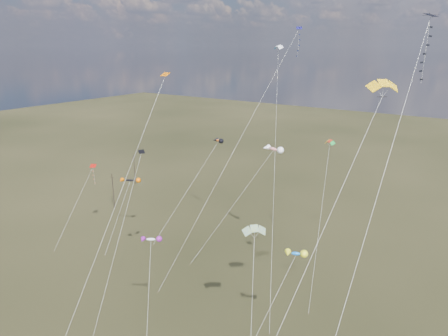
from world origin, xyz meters
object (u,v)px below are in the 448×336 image
Objects in this scene: utility_pole_far at (134,169)px; novelty_black_orange at (130,180)px; utility_pole_near at (113,191)px; diamond_black_high at (416,81)px; parafoil_yellow at (383,85)px.

utility_pole_far is 31.59m from novelty_black_orange.
utility_pole_near is 17.45m from novelty_black_orange.
novelty_black_orange is at bearing -44.29° from utility_pole_far.
utility_pole_near is 70.05m from diamond_black_high.
utility_pole_near is at bearing 163.22° from diamond_black_high.
diamond_black_high is 52.98m from novelty_black_orange.
novelty_black_orange is at bearing -28.07° from utility_pole_near.
utility_pole_near is at bearing -60.26° from utility_pole_far.
parafoil_yellow reaches higher than utility_pole_near.
diamond_black_high reaches higher than novelty_black_orange.
diamond_black_high is at bearing -13.12° from novelty_black_orange.
utility_pole_far is 0.24× the size of parafoil_yellow.
utility_pole_near is 0.21× the size of diamond_black_high.
parafoil_yellow is 2.77× the size of novelty_black_orange.
utility_pole_near is at bearing 151.93° from novelty_black_orange.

